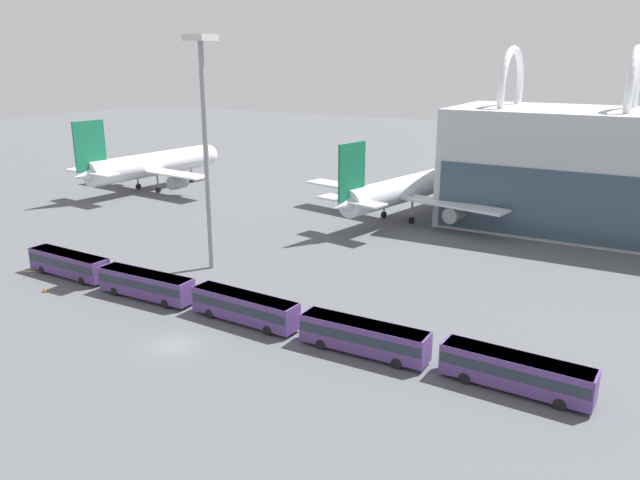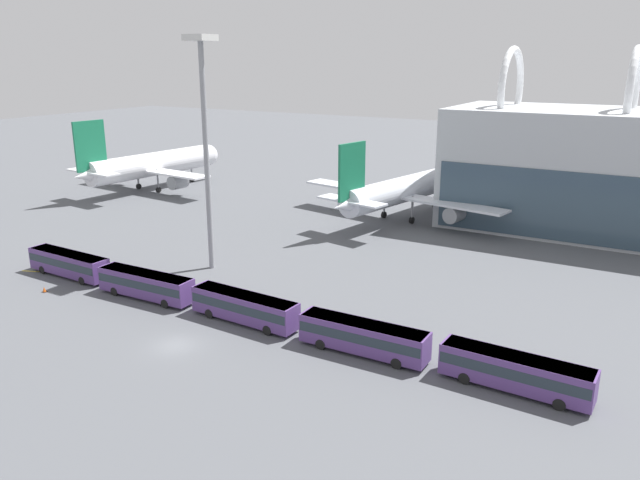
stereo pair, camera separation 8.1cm
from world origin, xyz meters
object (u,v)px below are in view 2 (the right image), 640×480
object	(u,v)px
shuttle_bus_1	(146,283)
shuttle_bus_2	(244,306)
shuttle_bus_0	(69,263)
shuttle_bus_3	(363,336)
shuttle_bus_4	(515,370)
airliner_at_gate_far	(400,191)
floodlight_mast	(204,116)
airliner_at_gate_near	(149,165)
traffic_cone_0	(44,289)

from	to	relation	value
shuttle_bus_1	shuttle_bus_2	xyz separation A→B (m)	(13.59, 0.15, 0.00)
shuttle_bus_0	shuttle_bus_3	bearing A→B (deg)	0.90
shuttle_bus_0	shuttle_bus_2	bearing A→B (deg)	0.94
shuttle_bus_1	shuttle_bus_4	xyz separation A→B (m)	(40.78, 0.16, 0.00)
airliner_at_gate_far	floodlight_mast	xyz separation A→B (m)	(-11.38, -34.79, 14.26)
airliner_at_gate_near	shuttle_bus_4	world-z (taller)	airliner_at_gate_near
airliner_at_gate_near	traffic_cone_0	bearing A→B (deg)	-141.68
shuttle_bus_0	floodlight_mast	distance (m)	24.66
shuttle_bus_1	traffic_cone_0	bearing A→B (deg)	-159.95
shuttle_bus_0	shuttle_bus_3	xyz separation A→B (m)	(40.78, -0.70, 0.00)
floodlight_mast	traffic_cone_0	size ratio (longest dim) A/B	45.61
airliner_at_gate_far	shuttle_bus_1	world-z (taller)	airliner_at_gate_far
airliner_at_gate_far	shuttle_bus_0	distance (m)	52.40
airliner_at_gate_near	shuttle_bus_2	world-z (taller)	airliner_at_gate_near
shuttle_bus_1	shuttle_bus_2	world-z (taller)	same
shuttle_bus_3	airliner_at_gate_far	bearing A→B (deg)	108.80
airliner_at_gate_near	shuttle_bus_2	distance (m)	71.40
airliner_at_gate_near	floodlight_mast	distance (m)	54.76
traffic_cone_0	floodlight_mast	bearing A→B (deg)	55.81
airliner_at_gate_near	airliner_at_gate_far	size ratio (longest dim) A/B	0.95
shuttle_bus_0	floodlight_mast	bearing A→B (deg)	42.97
shuttle_bus_1	traffic_cone_0	distance (m)	12.65
traffic_cone_0	shuttle_bus_4	bearing A→B (deg)	5.08
shuttle_bus_4	floodlight_mast	size ratio (longest dim) A/B	0.43
shuttle_bus_3	airliner_at_gate_near	bearing A→B (deg)	147.35
shuttle_bus_2	shuttle_bus_4	xyz separation A→B (m)	(27.19, 0.01, 0.00)
shuttle_bus_2	traffic_cone_0	distance (m)	25.79
shuttle_bus_1	airliner_at_gate_near	bearing A→B (deg)	133.08
airliner_at_gate_near	shuttle_bus_1	xyz separation A→B (m)	(42.63, -44.02, -3.39)
shuttle_bus_3	floodlight_mast	bearing A→B (deg)	155.99
airliner_at_gate_far	shuttle_bus_3	xyz separation A→B (m)	(16.30, -46.92, -3.23)
floodlight_mast	airliner_at_gate_far	bearing A→B (deg)	71.88
airliner_at_gate_near	floodlight_mast	xyz separation A→B (m)	(42.14, -32.00, 14.11)
shuttle_bus_0	shuttle_bus_4	size ratio (longest dim) A/B	1.00
shuttle_bus_1	floodlight_mast	world-z (taller)	floodlight_mast
shuttle_bus_2	shuttle_bus_3	distance (m)	13.60
shuttle_bus_1	shuttle_bus_3	xyz separation A→B (m)	(27.19, -0.10, 0.00)
airliner_at_gate_far	floodlight_mast	size ratio (longest dim) A/B	1.31
airliner_at_gate_near	shuttle_bus_3	xyz separation A→B (m)	(69.82, -44.13, -3.39)
shuttle_bus_1	shuttle_bus_3	world-z (taller)	same
airliner_at_gate_near	floodlight_mast	world-z (taller)	floodlight_mast
shuttle_bus_1	shuttle_bus_4	distance (m)	40.78
traffic_cone_0	shuttle_bus_0	bearing A→B (deg)	110.11
airliner_at_gate_far	traffic_cone_0	distance (m)	56.29
shuttle_bus_4	traffic_cone_0	world-z (taller)	shuttle_bus_4
floodlight_mast	traffic_cone_0	distance (m)	27.57
shuttle_bus_4	floodlight_mast	xyz separation A→B (m)	(-41.28, 11.87, 17.49)
airliner_at_gate_far	floodlight_mast	distance (m)	39.28
floodlight_mast	shuttle_bus_0	bearing A→B (deg)	-138.92
shuttle_bus_0	floodlight_mast	size ratio (longest dim) A/B	0.43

